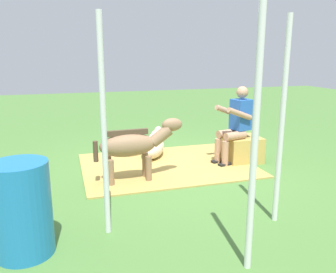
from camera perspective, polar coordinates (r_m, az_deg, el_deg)
ground_plane at (r=5.84m, az=1.48°, el=-5.16°), size 24.00×24.00×0.00m
hay_patch at (r=5.94m, az=-0.20°, el=-4.70°), size 2.81×2.10×0.02m
hay_bale at (r=6.26m, az=12.02°, el=-2.05°), size 0.60×0.53×0.44m
person_seated at (r=6.05m, az=11.04°, el=2.36°), size 0.71×0.51×1.32m
pony_standing at (r=5.12m, az=-5.59°, el=-1.38°), size 1.35×0.35×0.92m
pony_lying at (r=6.49m, az=-2.37°, el=-1.50°), size 0.78×1.33×0.42m
water_barrel at (r=3.58m, az=-22.78°, el=-10.91°), size 0.54×0.54×0.91m
tent_pole_left at (r=3.94m, az=18.12°, el=2.04°), size 0.06×0.06×2.26m
tent_pole_right at (r=3.54m, az=-10.46°, el=1.23°), size 0.06×0.06×2.26m
tent_pole_mid at (r=2.95m, az=13.97°, el=-1.41°), size 0.06×0.06×2.26m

